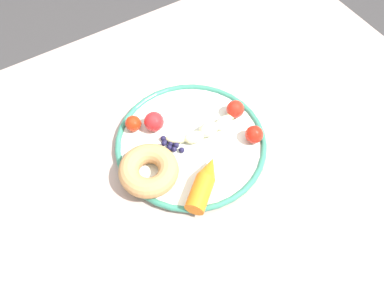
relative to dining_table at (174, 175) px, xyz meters
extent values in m
plane|color=#363435|center=(0.00, 0.00, -0.64)|extent=(6.00, 6.00, 0.00)
cube|color=#A68F88|center=(0.00, 0.00, 0.07)|extent=(1.24, 0.82, 0.03)
cube|color=#A59283|center=(0.56, 0.35, -0.30)|extent=(0.05, 0.05, 0.70)
cylinder|color=silver|center=(0.04, 0.00, 0.09)|extent=(0.29, 0.29, 0.01)
torus|color=#337C65|center=(0.04, 0.00, 0.09)|extent=(0.31, 0.31, 0.01)
ellipsoid|color=#F0EBB0|center=(0.02, 0.02, 0.10)|extent=(0.05, 0.04, 0.02)
ellipsoid|color=#F0EBB0|center=(0.05, 0.00, 0.11)|extent=(0.05, 0.04, 0.02)
ellipsoid|color=#F0EBB0|center=(0.09, 0.00, 0.11)|extent=(0.04, 0.03, 0.03)
ellipsoid|color=#F0EBB0|center=(0.12, 0.00, 0.11)|extent=(0.05, 0.03, 0.02)
ellipsoid|color=#F0EBB0|center=(0.15, 0.01, 0.10)|extent=(0.05, 0.04, 0.02)
cylinder|color=orange|center=(-0.01, -0.11, 0.11)|extent=(0.08, 0.07, 0.04)
cone|color=orange|center=(0.04, -0.08, 0.11)|extent=(0.06, 0.06, 0.04)
torus|color=tan|center=(-0.06, -0.02, 0.11)|extent=(0.15, 0.15, 0.04)
sphere|color=#191638|center=(-0.02, 0.02, 0.10)|extent=(0.01, 0.01, 0.01)
sphere|color=#191638|center=(0.01, 0.02, 0.10)|extent=(0.01, 0.01, 0.01)
sphere|color=#191638|center=(0.03, 0.02, 0.10)|extent=(0.01, 0.01, 0.01)
sphere|color=#191638|center=(0.00, 0.03, 0.10)|extent=(0.01, 0.01, 0.01)
sphere|color=#191638|center=(0.01, 0.01, 0.10)|extent=(0.01, 0.01, 0.01)
sphere|color=#191638|center=(-0.01, 0.00, 0.10)|extent=(0.01, 0.01, 0.01)
sphere|color=#191638|center=(0.00, 0.01, 0.10)|extent=(0.01, 0.01, 0.01)
sphere|color=#191638|center=(0.01, 0.00, 0.10)|extent=(0.01, 0.01, 0.01)
sphere|color=#191638|center=(0.00, 0.03, 0.10)|extent=(0.01, 0.01, 0.01)
sphere|color=#191638|center=(0.02, -0.01, 0.10)|extent=(0.01, 0.01, 0.01)
sphere|color=#191638|center=(-0.02, 0.01, 0.10)|extent=(0.01, 0.01, 0.01)
sphere|color=#191638|center=(-0.01, -0.01, 0.11)|extent=(0.01, 0.01, 0.01)
sphere|color=#191638|center=(-0.01, 0.02, 0.11)|extent=(0.01, 0.01, 0.01)
sphere|color=red|center=(-0.04, 0.09, 0.11)|extent=(0.03, 0.03, 0.03)
sphere|color=red|center=(0.16, -0.06, 0.11)|extent=(0.04, 0.04, 0.04)
sphere|color=red|center=(0.16, 0.01, 0.11)|extent=(0.04, 0.04, 0.04)
sphere|color=red|center=(0.00, 0.07, 0.11)|extent=(0.04, 0.04, 0.04)
camera|label=1|loc=(-0.19, -0.38, 0.78)|focal=37.90mm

